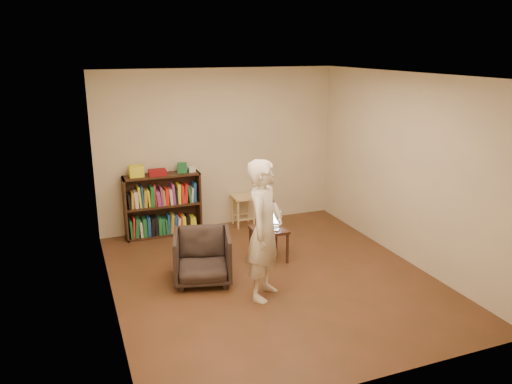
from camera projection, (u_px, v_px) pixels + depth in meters
name	position (u px, v px, depth m)	size (l,w,h in m)	color
floor	(272.00, 278.00, 6.55)	(4.50, 4.50, 0.00)	#422C15
ceiling	(274.00, 75.00, 5.81)	(4.50, 4.50, 0.00)	white
wall_back	(219.00, 149.00, 8.19)	(4.00, 4.00, 0.00)	#B8AA8B
wall_left	(106.00, 200.00, 5.49)	(4.50, 4.50, 0.00)	#B8AA8B
wall_right	(406.00, 169.00, 6.87)	(4.50, 4.50, 0.00)	#B8AA8B
bookshelf	(163.00, 208.00, 7.95)	(1.20, 0.30, 1.00)	black
box_yellow	(136.00, 171.00, 7.62)	(0.21, 0.16, 0.17)	yellow
red_cloth	(157.00, 172.00, 7.72)	(0.27, 0.20, 0.09)	maroon
box_green	(182.00, 168.00, 7.89)	(0.15, 0.15, 0.15)	#1B6533
box_white	(192.00, 169.00, 7.93)	(0.10, 0.10, 0.08)	beige
stool	(243.00, 202.00, 8.36)	(0.36, 0.36, 0.52)	tan
armchair	(202.00, 257.00, 6.38)	(0.71, 0.73, 0.67)	#2E241E
side_table	(269.00, 234.00, 7.00)	(0.46, 0.46, 0.47)	black
laptop	(269.00, 223.00, 7.03)	(0.41, 0.40, 0.23)	silver
person	(265.00, 230.00, 5.85)	(0.62, 0.41, 1.70)	beige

